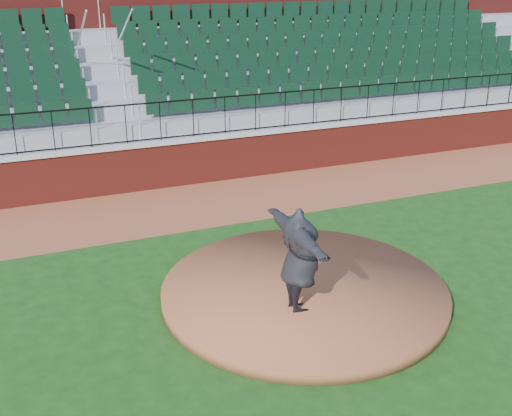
{
  "coord_description": "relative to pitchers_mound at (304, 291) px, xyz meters",
  "views": [
    {
      "loc": [
        -4.27,
        -8.92,
        5.72
      ],
      "look_at": [
        0.0,
        1.5,
        1.3
      ],
      "focal_mm": 44.4,
      "sensor_mm": 36.0,
      "label": 1
    }
  ],
  "objects": [
    {
      "name": "ground",
      "position": [
        -0.37,
        -0.1,
        -0.12
      ],
      "size": [
        90.0,
        90.0,
        0.0
      ],
      "primitive_type": "plane",
      "color": "#153F12",
      "rests_on": "ground"
    },
    {
      "name": "warning_track",
      "position": [
        -0.37,
        5.3,
        -0.12
      ],
      "size": [
        34.0,
        3.2,
        0.01
      ],
      "primitive_type": "cube",
      "color": "brown",
      "rests_on": "ground"
    },
    {
      "name": "field_wall",
      "position": [
        -0.37,
        6.9,
        0.47
      ],
      "size": [
        34.0,
        0.35,
        1.2
      ],
      "primitive_type": "cube",
      "color": "maroon",
      "rests_on": "ground"
    },
    {
      "name": "wall_cap",
      "position": [
        -0.37,
        6.9,
        1.12
      ],
      "size": [
        34.0,
        0.45,
        0.1
      ],
      "primitive_type": "cube",
      "color": "#B7B7B7",
      "rests_on": "field_wall"
    },
    {
      "name": "wall_railing",
      "position": [
        -0.37,
        6.9,
        1.67
      ],
      "size": [
        34.0,
        0.05,
        1.0
      ],
      "primitive_type": null,
      "color": "black",
      "rests_on": "wall_cap"
    },
    {
      "name": "seating_stands",
      "position": [
        -0.37,
        9.62,
        2.18
      ],
      "size": [
        34.0,
        5.1,
        4.6
      ],
      "primitive_type": null,
      "color": "gray",
      "rests_on": "ground"
    },
    {
      "name": "concourse_wall",
      "position": [
        -0.37,
        12.42,
        2.62
      ],
      "size": [
        34.0,
        0.5,
        5.5
      ],
      "primitive_type": "cube",
      "color": "maroon",
      "rests_on": "ground"
    },
    {
      "name": "pitchers_mound",
      "position": [
        0.0,
        0.0,
        0.0
      ],
      "size": [
        5.14,
        5.14,
        0.25
      ],
      "primitive_type": "cylinder",
      "color": "brown",
      "rests_on": "ground"
    },
    {
      "name": "pitching_rubber",
      "position": [
        0.07,
        0.46,
        0.14
      ],
      "size": [
        0.55,
        0.28,
        0.04
      ],
      "primitive_type": "cube",
      "rotation": [
        0.0,
        0.0,
        0.29
      ],
      "color": "silver",
      "rests_on": "pitchers_mound"
    },
    {
      "name": "pitcher",
      "position": [
        -0.45,
        -0.69,
        1.04
      ],
      "size": [
        0.71,
        2.27,
        1.83
      ],
      "primitive_type": "imported",
      "rotation": [
        0.0,
        0.0,
        1.53
      ],
      "color": "black",
      "rests_on": "pitchers_mound"
    }
  ]
}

